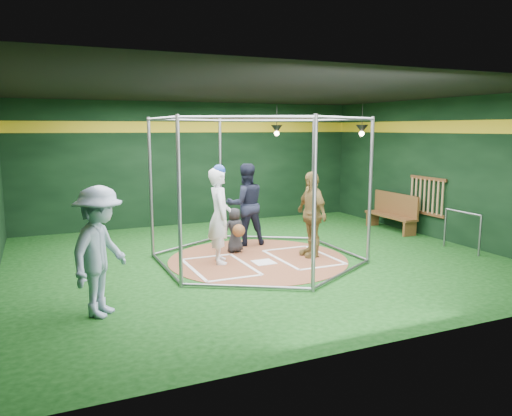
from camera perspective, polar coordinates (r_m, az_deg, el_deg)
name	(u,v)px	position (r m, az deg, el deg)	size (l,w,h in m)	color
room_shell	(258,178)	(10.37, 0.21, 3.50)	(10.10, 9.10, 3.53)	#0C380D
clay_disc	(258,259)	(10.67, 0.22, -5.89)	(3.80, 3.80, 0.01)	brown
home_plate	(264,262)	(10.41, 0.90, -6.21)	(0.43, 0.43, 0.01)	white
batter_box_left	(220,267)	(10.11, -4.16, -6.71)	(1.17, 1.77, 0.01)	white
batter_box_right	(303,257)	(10.87, 5.36, -5.59)	(1.17, 1.77, 0.01)	white
batting_cage	(258,190)	(10.39, 0.22, 2.10)	(4.05, 4.67, 3.00)	gray
bat_rack	(427,196)	(13.51, 18.93, 1.31)	(0.07, 1.25, 0.98)	brown
pendant_lamp_near	(277,129)	(14.50, 2.39, 8.99)	(0.34, 0.34, 0.90)	black
pendant_lamp_far	(362,129)	(14.06, 12.01, 8.80)	(0.34, 0.34, 0.90)	black
batter_figure	(219,215)	(10.24, -4.19, -0.76)	(0.61, 0.80, 2.03)	white
visitor_leopard	(311,214)	(10.83, 6.35, -0.69)	(1.08, 0.45, 1.84)	#A88D48
catcher_figure	(235,230)	(11.15, -2.41, -2.54)	(0.52, 0.57, 1.00)	black
umpire	(245,204)	(11.81, -1.21, 0.41)	(0.94, 0.73, 1.94)	black
bystander_blue	(100,252)	(7.70, -17.41, -4.78)	(1.26, 0.72, 1.95)	#91A5C0
dugout_bench	(393,212)	(14.09, 15.38, -0.39)	(0.41, 1.75, 1.02)	brown
steel_railing	(462,224)	(12.22, 22.52, -1.75)	(0.05, 1.07, 0.92)	slate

